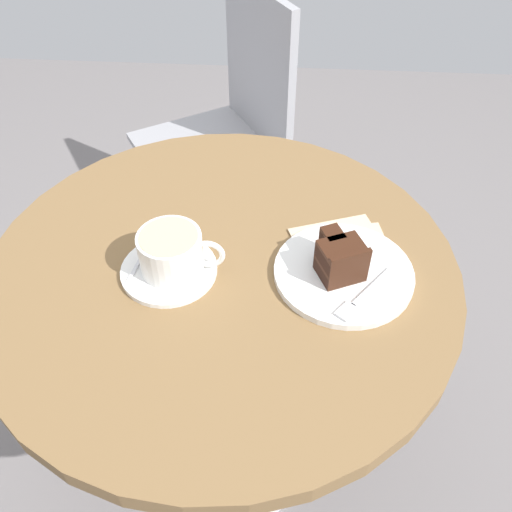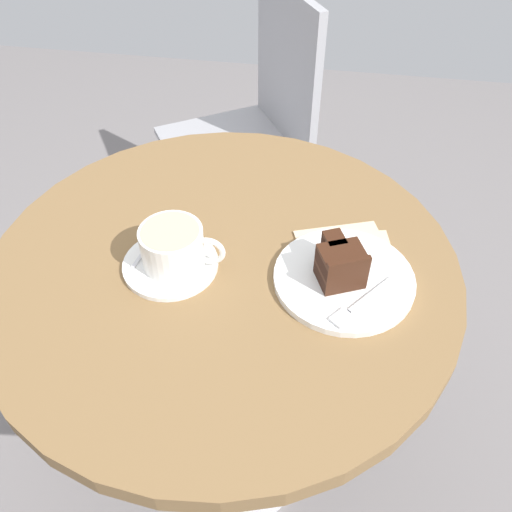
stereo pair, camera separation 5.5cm
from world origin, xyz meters
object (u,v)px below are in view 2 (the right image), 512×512
Objects in this scene: saucer at (171,264)px; coffee_cup at (174,246)px; cafe_chair at (258,118)px; cake_plate at (344,279)px; cake_slice at (340,264)px; teaspoon at (149,245)px; fork at (357,306)px; napkin at (347,260)px.

coffee_cup reaches higher than saucer.
coffee_cup is 0.16× the size of cafe_chair.
coffee_cup is 0.27m from cake_plate.
cafe_chair is (0.00, 0.82, -0.25)m from coffee_cup.
cake_slice is (0.26, 0.01, -0.00)m from coffee_cup.
saucer is 0.69× the size of cake_plate.
cake_slice reaches higher than teaspoon.
coffee_cup is 0.26m from cake_slice.
cake_slice is (0.32, -0.02, 0.03)m from teaspoon.
cafe_chair is (-0.29, 0.87, -0.22)m from fork.
napkin is at bearing 11.56° from saucer.
fork is at bearing -9.76° from coffee_cup.
cake_slice is 0.82× the size of fork.
fork is 0.11m from napkin.
fork is 0.94m from cafe_chair.
teaspoon is (-0.05, 0.03, 0.01)m from saucer.
cafe_chair is (0.01, 0.82, -0.21)m from saucer.
teaspoon is at bearing -36.48° from cafe_chair.
coffee_cup is at bearing 14.21° from saucer.
fork is (0.03, -0.06, -0.03)m from cake_slice.
saucer is 1.45× the size of teaspoon.
coffee_cup is 0.86m from cafe_chair.
teaspoon reaches higher than napkin.
teaspoon is 0.33m from napkin.
napkin is (0.00, 0.05, -0.00)m from cake_plate.
teaspoon is at bearing 176.43° from cake_plate.
cake_plate is at bearing -94.86° from napkin.
coffee_cup is 1.28× the size of teaspoon.
coffee_cup is 0.30m from fork.
cake_slice is (-0.01, -0.00, 0.04)m from cake_plate.
coffee_cup reaches higher than teaspoon.
cafe_chair is (0.06, 0.79, -0.22)m from teaspoon.
teaspoon is 1.14× the size of cake_slice.
napkin is 0.24× the size of cafe_chair.
coffee_cup is at bearing -177.95° from cake_plate.
cake_plate reaches higher than napkin.
cake_slice is 0.11× the size of cafe_chair.
cafe_chair reaches higher than cake_slice.
coffee_cup is at bearing -168.53° from napkin.
fork is (0.30, -0.05, 0.01)m from saucer.
napkin is at bearing 11.47° from coffee_cup.
cafe_chair reaches higher than saucer.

